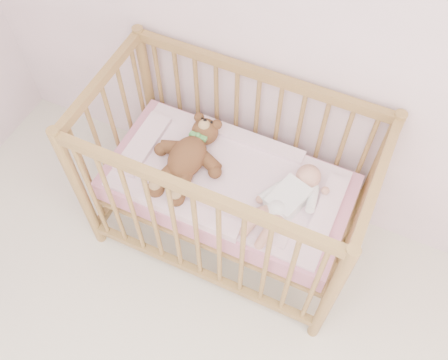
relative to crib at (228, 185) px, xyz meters
The scene contains 6 objects.
wall_back 1.02m from the crib, 46.13° to the left, with size 4.00×0.02×2.70m, color beige.
crib is the anchor object (origin of this frame).
mattress 0.01m from the crib, ahead, with size 1.22×0.62×0.13m, color pink.
blanket 0.06m from the crib, ahead, with size 1.10×0.58×0.06m, color #F6A9C3, non-canonical shape.
baby 0.34m from the crib, ahead, with size 0.26×0.54×0.13m, color white, non-canonical shape.
teddy_bear 0.26m from the crib, behind, with size 0.38×0.55×0.15m, color brown, non-canonical shape.
Camera 1 is at (0.16, 0.36, 2.62)m, focal length 40.00 mm.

